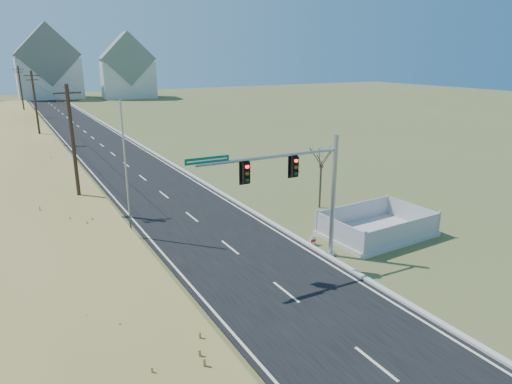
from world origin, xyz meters
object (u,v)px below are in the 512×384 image
object	(u,v)px
fence_enclosure	(377,231)
flagpole	(127,185)
traffic_signal_mast	(305,187)
open_sign	(313,241)
bare_tree	(321,156)

from	to	relation	value
fence_enclosure	flagpole	distance (m)	15.57
traffic_signal_mast	open_sign	size ratio (longest dim) A/B	15.47
bare_tree	open_sign	bearing A→B (deg)	-129.99
open_sign	traffic_signal_mast	bearing A→B (deg)	-145.41
traffic_signal_mast	fence_enclosure	size ratio (longest dim) A/B	1.28
flagpole	bare_tree	distance (m)	13.69
open_sign	bare_tree	distance (m)	7.96
traffic_signal_mast	flagpole	size ratio (longest dim) A/B	1.02
open_sign	bare_tree	bearing A→B (deg)	43.95
fence_enclosure	traffic_signal_mast	bearing A→B (deg)	-173.86
fence_enclosure	open_sign	distance (m)	4.47
traffic_signal_mast	fence_enclosure	distance (m)	7.47
bare_tree	fence_enclosure	bearing A→B (deg)	-91.33
bare_tree	flagpole	bearing A→B (deg)	175.59
fence_enclosure	bare_tree	xyz separation A→B (m)	(0.14, 6.08, 3.62)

